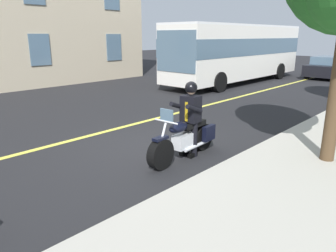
# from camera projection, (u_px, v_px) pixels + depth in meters

# --- Properties ---
(ground_plane) EXTENTS (80.00, 80.00, 0.00)m
(ground_plane) POSITION_uv_depth(u_px,v_px,m) (157.00, 146.00, 8.08)
(ground_plane) COLOR black
(lane_center_stripe) EXTENTS (60.00, 0.16, 0.01)m
(lane_center_stripe) POSITION_uv_depth(u_px,v_px,m) (109.00, 131.00, 9.39)
(lane_center_stripe) COLOR #E5DB4C
(lane_center_stripe) RESTS_ON ground_plane
(motorcycle_main) EXTENTS (2.22, 0.67, 1.26)m
(motorcycle_main) POSITION_uv_depth(u_px,v_px,m) (185.00, 139.00, 7.22)
(motorcycle_main) COLOR black
(motorcycle_main) RESTS_ON ground_plane
(rider_main) EXTENTS (0.64, 0.57, 1.74)m
(rider_main) POSITION_uv_depth(u_px,v_px,m) (190.00, 112.00, 7.20)
(rider_main) COLOR black
(rider_main) RESTS_ON ground_plane
(bus_near) EXTENTS (11.05, 2.70, 3.30)m
(bus_near) POSITION_uv_depth(u_px,v_px,m) (238.00, 50.00, 18.57)
(bus_near) COLOR white
(bus_near) RESTS_ON ground_plane
(car_silver) EXTENTS (4.60, 1.92, 1.40)m
(car_silver) POSITION_uv_depth(u_px,v_px,m) (329.00, 67.00, 21.02)
(car_silver) COLOR black
(car_silver) RESTS_ON ground_plane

